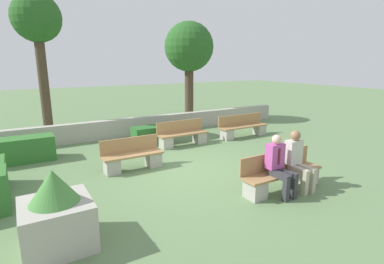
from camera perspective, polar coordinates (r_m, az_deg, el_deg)
name	(u,v)px	position (r m, az deg, el deg)	size (l,w,h in m)	color
ground_plane	(191,170)	(8.00, -0.23, -7.28)	(60.00, 60.00, 0.00)	#607F51
perimeter_wall	(132,127)	(11.87, -11.40, 0.98)	(14.31, 0.30, 0.69)	#ADA89E
bench_front	(281,175)	(7.04, 16.64, -7.93)	(2.08, 0.49, 0.83)	#A37A4C
bench_left_side	(133,158)	(8.13, -11.22, -4.90)	(1.61, 0.48, 0.83)	#A37A4C
bench_right_side	(183,136)	(10.29, -1.78, -0.79)	(1.78, 0.49, 0.83)	#A37A4C
bench_back	(243,128)	(11.64, 9.72, 0.72)	(2.06, 0.49, 0.83)	#A37A4C
person_seated_man	(279,163)	(6.64, 16.24, -5.65)	(0.38, 0.64, 1.30)	#333338
person_seated_woman	(298,158)	(7.05, 19.46, -4.62)	(0.38, 0.64, 1.33)	#B2A893
hedge_block_near_right	(150,135)	(10.67, -7.97, -0.52)	(1.22, 0.65, 0.59)	#286028
hedge_block_mid_right	(18,150)	(9.83, -30.15, -3.02)	(1.88, 0.69, 0.71)	#33702D
planter_corner_left	(56,215)	(5.14, -24.42, -14.12)	(1.02, 1.02, 1.25)	#ADA89E
tree_leftmost	(37,24)	(12.36, -27.41, 17.83)	(1.69, 1.69, 5.15)	#473828
tree_center_left	(189,48)	(14.66, -0.58, 15.63)	(2.32, 2.32, 4.67)	#473828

